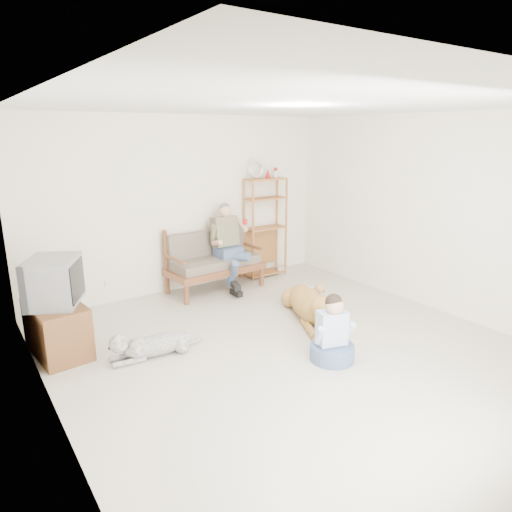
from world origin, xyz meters
TOP-DOWN VIEW (x-y plane):
  - floor at (0.00, 0.00)m, footprint 5.50×5.50m
  - ceiling at (0.00, 0.00)m, footprint 5.50×5.50m
  - wall_back at (0.00, 2.75)m, footprint 5.00×0.00m
  - wall_left at (-2.50, 0.00)m, footprint 0.00×5.50m
  - wall_right at (2.50, 0.00)m, footprint 0.00×5.50m
  - loveseat at (0.33, 2.44)m, footprint 1.54×0.78m
  - man at (0.52, 2.20)m, footprint 0.52×0.75m
  - etagere at (1.43, 2.55)m, footprint 0.75×0.33m
  - book_stack at (1.75, 2.49)m, footprint 0.23×0.19m
  - tv_stand at (-2.23, 1.47)m, footprint 0.59×0.95m
  - crt_tv at (-2.19, 1.47)m, footprint 0.73×0.78m
  - wall_outlet at (-1.25, 2.73)m, footprint 0.12×0.02m
  - golden_retriever at (0.77, 0.60)m, footprint 0.86×1.59m
  - shaggy_dog at (-1.40, 0.82)m, footprint 1.16×0.33m
  - terrier at (1.36, 1.26)m, footprint 0.30×0.64m
  - child at (0.23, -0.39)m, footprint 0.49×0.49m

SIDE VIEW (x-z plane):
  - floor at x=0.00m, z-range 0.00..0.00m
  - book_stack at x=1.75m, z-range 0.00..0.13m
  - terrier at x=1.36m, z-range -0.02..0.22m
  - shaggy_dog at x=-1.40m, z-range -0.03..0.31m
  - golden_retriever at x=0.77m, z-range -0.05..0.46m
  - child at x=0.23m, z-range -0.11..0.66m
  - wall_outlet at x=-1.25m, z-range 0.26..0.34m
  - tv_stand at x=-2.23m, z-range 0.00..0.60m
  - loveseat at x=0.33m, z-range 0.01..0.96m
  - man at x=0.52m, z-range 0.03..1.23m
  - crt_tv at x=-2.19m, z-range 0.60..1.12m
  - etagere at x=1.43m, z-range -0.12..1.87m
  - wall_left at x=-2.50m, z-range -1.40..4.10m
  - wall_right at x=2.50m, z-range -1.40..4.10m
  - wall_back at x=0.00m, z-range -1.15..3.85m
  - ceiling at x=0.00m, z-range 2.70..2.70m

